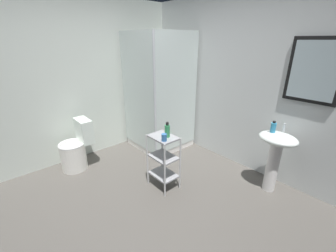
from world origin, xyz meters
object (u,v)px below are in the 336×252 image
(shower_stall, at_px, (159,124))
(pedestal_sink, at_px, (276,151))
(hand_soap_bottle, at_px, (273,127))
(rinse_cup, at_px, (164,137))
(body_wash_bottle_green, at_px, (167,131))
(toilet, at_px, (76,149))
(storage_cart, at_px, (163,158))

(shower_stall, bearing_deg, pedestal_sink, 9.33)
(pedestal_sink, relative_size, hand_soap_bottle, 5.73)
(rinse_cup, bearing_deg, body_wash_bottle_green, 120.61)
(pedestal_sink, distance_m, toilet, 2.81)
(body_wash_bottle_green, bearing_deg, toilet, -150.18)
(hand_soap_bottle, bearing_deg, body_wash_bottle_green, -131.46)
(storage_cart, xyz_separation_m, rinse_cup, (0.10, -0.07, 0.35))
(pedestal_sink, xyz_separation_m, rinse_cup, (-0.88, -1.08, 0.21))
(shower_stall, distance_m, pedestal_sink, 1.95)
(shower_stall, distance_m, toilet, 1.43)
(body_wash_bottle_green, height_order, rinse_cup, body_wash_bottle_green)
(toilet, bearing_deg, pedestal_sink, 37.68)
(shower_stall, bearing_deg, toilet, -101.74)
(shower_stall, distance_m, body_wash_bottle_green, 1.24)
(storage_cart, xyz_separation_m, body_wash_bottle_green, (0.04, 0.03, 0.39))
(toilet, bearing_deg, shower_stall, 78.26)
(pedestal_sink, distance_m, body_wash_bottle_green, 1.38)
(pedestal_sink, bearing_deg, toilet, -142.32)
(storage_cart, bearing_deg, pedestal_sink, 45.80)
(pedestal_sink, relative_size, body_wash_bottle_green, 4.17)
(body_wash_bottle_green, distance_m, rinse_cup, 0.13)
(body_wash_bottle_green, bearing_deg, rinse_cup, -59.39)
(hand_soap_bottle, bearing_deg, toilet, -141.42)
(shower_stall, height_order, toilet, shower_stall)
(shower_stall, relative_size, hand_soap_bottle, 14.15)
(toilet, bearing_deg, body_wash_bottle_green, 29.82)
(toilet, distance_m, hand_soap_bottle, 2.79)
(pedestal_sink, relative_size, toilet, 1.07)
(shower_stall, height_order, hand_soap_bottle, shower_stall)
(rinse_cup, bearing_deg, hand_soap_bottle, 53.37)
(pedestal_sink, bearing_deg, rinse_cup, -129.07)
(toilet, bearing_deg, hand_soap_bottle, 38.58)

